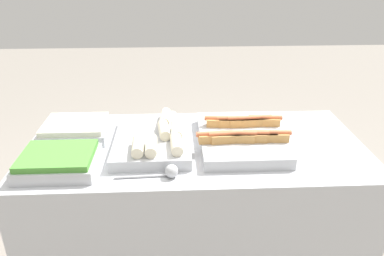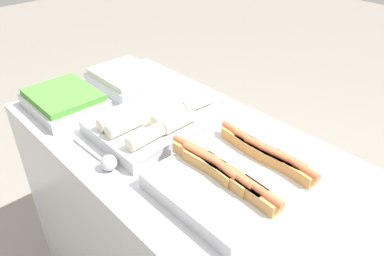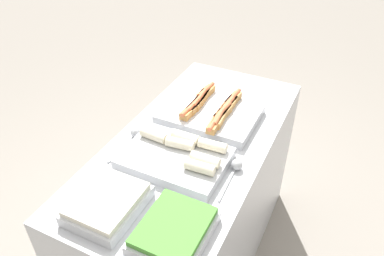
% 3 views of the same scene
% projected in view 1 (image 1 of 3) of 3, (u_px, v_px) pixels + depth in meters
% --- Properties ---
extents(counter, '(1.49, 0.71, 0.94)m').
position_uv_depth(counter, '(196.00, 227.00, 1.87)').
color(counter, '#B7BABF').
rests_on(counter, ground_plane).
extents(tray_hotdogs, '(0.41, 0.49, 0.10)m').
position_uv_depth(tray_hotdogs, '(241.00, 136.00, 1.66)').
color(tray_hotdogs, '#B7BABF').
rests_on(tray_hotdogs, counter).
extents(tray_wraps, '(0.33, 0.46, 0.10)m').
position_uv_depth(tray_wraps, '(154.00, 139.00, 1.64)').
color(tray_wraps, '#B7BABF').
rests_on(tray_wraps, counter).
extents(tray_side_front, '(0.30, 0.24, 0.07)m').
position_uv_depth(tray_side_front, '(58.00, 161.00, 1.46)').
color(tray_side_front, '#B7BABF').
rests_on(tray_side_front, counter).
extents(tray_side_back, '(0.30, 0.24, 0.07)m').
position_uv_depth(tray_side_back, '(76.00, 130.00, 1.73)').
color(tray_side_back, '#B7BABF').
rests_on(tray_side_back, counter).
extents(serving_spoon_near, '(0.24, 0.05, 0.05)m').
position_uv_depth(serving_spoon_near, '(168.00, 172.00, 1.42)').
color(serving_spoon_near, '#B2B5BA').
rests_on(serving_spoon_near, counter).
extents(serving_spoon_far, '(0.25, 0.05, 0.05)m').
position_uv_depth(serving_spoon_far, '(169.00, 116.00, 1.89)').
color(serving_spoon_far, '#B2B5BA').
rests_on(serving_spoon_far, counter).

